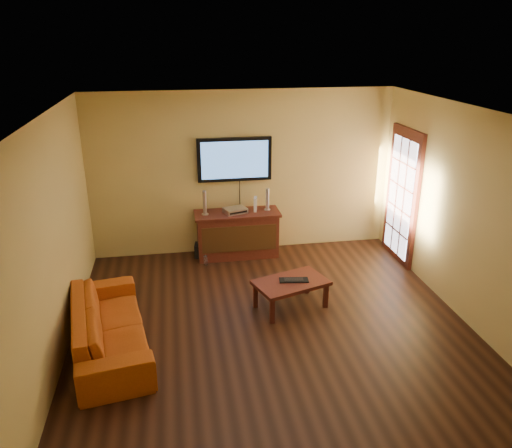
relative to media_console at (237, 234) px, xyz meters
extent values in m
plane|color=black|center=(0.14, -2.23, -0.39)|extent=(5.00, 5.00, 0.00)
plane|color=tan|center=(0.14, 0.27, 0.96)|extent=(5.00, 0.00, 5.00)
plane|color=tan|center=(-2.36, -2.23, 0.96)|extent=(0.00, 5.00, 5.00)
plane|color=tan|center=(2.64, -2.23, 0.96)|extent=(0.00, 5.00, 5.00)
plane|color=white|center=(0.14, -2.23, 2.31)|extent=(5.00, 5.00, 0.00)
cube|color=#43160F|center=(2.60, -0.53, 0.66)|extent=(0.06, 1.02, 2.22)
cube|color=white|center=(2.57, -0.53, 0.66)|extent=(0.01, 0.79, 1.89)
cube|color=#43160F|center=(0.00, 0.01, -0.02)|extent=(1.32, 0.49, 0.73)
cube|color=black|center=(0.00, -0.25, 0.01)|extent=(1.21, 0.02, 0.44)
cube|color=#43160F|center=(0.00, 0.01, 0.36)|extent=(1.40, 0.53, 0.04)
cube|color=black|center=(0.00, 0.23, 1.21)|extent=(1.21, 0.07, 0.72)
cube|color=#4776B9|center=(0.00, 0.19, 1.21)|extent=(1.09, 0.01, 0.61)
cube|color=#43160F|center=(0.48, -1.82, -0.01)|extent=(1.09, 0.85, 0.05)
cube|color=#43160F|center=(0.16, -2.17, -0.21)|extent=(0.06, 0.06, 0.35)
cube|color=#43160F|center=(0.95, -1.90, -0.21)|extent=(0.06, 0.06, 0.35)
cube|color=#43160F|center=(0.01, -1.73, -0.21)|extent=(0.06, 0.06, 0.35)
cube|color=#43160F|center=(0.81, -1.47, -0.21)|extent=(0.06, 0.06, 0.35)
imported|color=#AA4812|center=(-1.85, -2.37, 0.01)|extent=(0.93, 2.10, 0.79)
cylinder|color=silver|center=(-0.52, -0.01, 0.39)|extent=(0.11, 0.11, 0.02)
cylinder|color=silver|center=(-0.52, -0.01, 0.59)|extent=(0.06, 0.06, 0.38)
cylinder|color=silver|center=(0.51, 0.04, 0.39)|extent=(0.10, 0.10, 0.02)
cylinder|color=silver|center=(0.51, 0.04, 0.57)|extent=(0.06, 0.06, 0.36)
cube|color=silver|center=(-0.03, 0.00, 0.42)|extent=(0.41, 0.35, 0.08)
cube|color=white|center=(0.31, 0.03, 0.49)|extent=(0.08, 0.17, 0.23)
cube|color=black|center=(-0.60, 0.05, -0.27)|extent=(0.25, 0.25, 0.22)
cylinder|color=white|center=(-0.56, -0.30, -0.31)|extent=(0.06, 0.06, 0.16)
sphere|color=white|center=(-0.56, -0.30, -0.22)|extent=(0.03, 0.03, 0.03)
cube|color=black|center=(0.52, -1.81, 0.02)|extent=(0.41, 0.20, 0.02)
cube|color=black|center=(0.52, -1.81, 0.03)|extent=(0.27, 0.13, 0.01)
camera|label=1|loc=(-0.99, -7.63, 3.14)|focal=35.00mm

